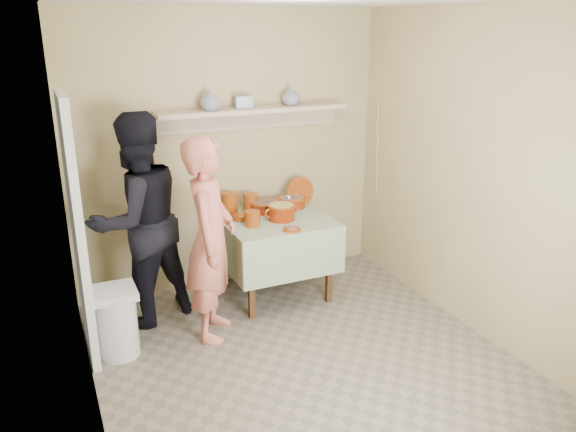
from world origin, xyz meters
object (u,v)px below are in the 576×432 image
cazuela_rice (281,211)px  trash_bin (117,322)px  person_cook (211,240)px  serving_table (274,229)px  person_helper (138,221)px

cazuela_rice → trash_bin: cazuela_rice is taller
person_cook → cazuela_rice: 0.88m
serving_table → trash_bin: bearing=-161.9°
person_cook → trash_bin: person_cook is taller
cazuela_rice → person_helper: bearing=175.7°
cazuela_rice → trash_bin: bearing=-165.4°
serving_table → cazuela_rice: (0.03, -0.09, 0.20)m
person_cook → person_helper: 0.68m
trash_bin → person_cook: bearing=1.2°
serving_table → trash_bin: 1.64m
serving_table → cazuela_rice: cazuela_rice is taller
trash_bin → cazuela_rice: bearing=14.6°
person_cook → trash_bin: size_ratio=2.95×
person_helper → serving_table: 1.25m
person_helper → serving_table: size_ratio=1.85×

